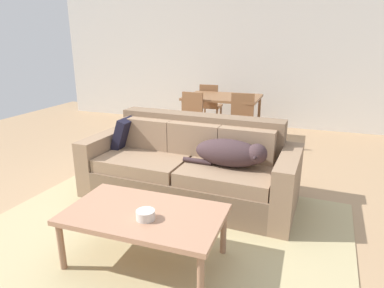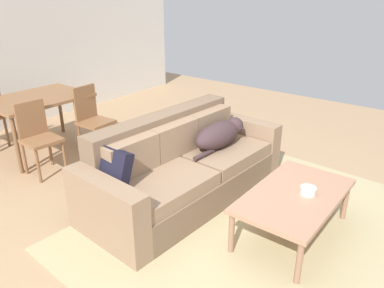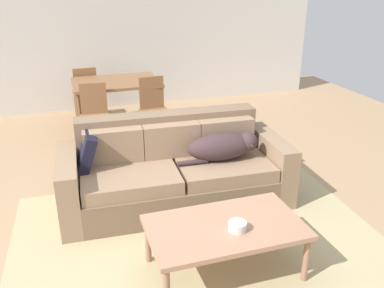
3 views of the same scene
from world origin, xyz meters
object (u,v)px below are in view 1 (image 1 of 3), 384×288
Objects in this scene: couch at (190,168)px; dining_chair_near_left at (190,117)px; coffee_table at (144,217)px; dining_table at (223,100)px; throw_pillow_by_left_arm at (126,133)px; bowl_on_coffee_table at (146,215)px; dining_chair_far_left at (210,104)px; dining_chair_near_right at (241,121)px; dog_on_left_cushion at (231,153)px.

dining_chair_near_left reaches higher than couch.
couch is 1.94× the size of coffee_table.
coffee_table is at bearing -85.20° from dining_table.
throw_pillow_by_left_arm is 0.42× the size of dining_chair_near_left.
bowl_on_coffee_table is 3.71m from dining_table.
dining_chair_near_left reaches higher than throw_pillow_by_left_arm.
bowl_on_coffee_table is at bearing -55.52° from throw_pillow_by_left_arm.
bowl_on_coffee_table is at bearing 98.55° from dining_chair_far_left.
dining_chair_near_left is 1.24m from dining_chair_far_left.
dining_chair_near_right reaches higher than throw_pillow_by_left_arm.
dog_on_left_cushion is 0.71× the size of coffee_table.
dining_chair_near_right reaches higher than bowl_on_coffee_table.
dining_chair_near_right is at bearing 87.33° from coffee_table.
coffee_table is at bearing -55.46° from throw_pillow_by_left_arm.
dining_chair_near_left is at bearing 81.89° from throw_pillow_by_left_arm.
couch is 1.86m from dining_chair_near_left.
throw_pillow_by_left_arm is 1.67m from dining_chair_near_left.
couch is 2.60× the size of dining_chair_near_right.
dining_table is at bearing 98.73° from couch.
bowl_on_coffee_table is at bearing -104.15° from dog_on_left_cushion.
dining_chair_near_left is at bearing 103.06° from coffee_table.
dining_chair_near_right reaches higher than coffee_table.
couch is at bearing -84.22° from dining_table.
couch reaches higher than coffee_table.
couch is 1.87× the size of dining_table.
bowl_on_coffee_table is at bearing -56.36° from coffee_table.
throw_pillow_by_left_arm is 1.65m from coffee_table.
dining_chair_near_right is at bearing 57.67° from throw_pillow_by_left_arm.
dining_table reaches higher than coffee_table.
dining_chair_near_right is at bearing 101.38° from dog_on_left_cushion.
dining_chair_far_left is (-0.02, 1.24, 0.00)m from dining_chair_near_left.
throw_pillow_by_left_arm is at bearing 124.48° from bowl_on_coffee_table.
couch is 0.58m from dog_on_left_cushion.
dining_chair_near_left is at bearing 179.64° from dining_chair_near_right.
bowl_on_coffee_table is (0.13, -1.34, 0.14)m from couch.
dining_chair_near_right is (0.84, 0.05, -0.00)m from dining_chair_near_left.
dog_on_left_cushion is at bearing -73.66° from dining_table.
dining_chair_far_left is (-0.78, 4.32, 0.02)m from bowl_on_coffee_table.
throw_pillow_by_left_arm is at bearing 172.68° from dog_on_left_cushion.
dining_chair_near_right is at bearing -51.33° from dining_table.
bowl_on_coffee_table is at bearing -84.38° from dining_table.
couch reaches higher than bowl_on_coffee_table.
dining_chair_far_left is (-0.86, 1.19, 0.00)m from dining_chair_near_right.
throw_pillow_by_left_arm is 2.00m from dining_chair_near_right.
dining_chair_near_right reaches higher than dining_chair_near_left.
throw_pillow_by_left_arm is (-1.36, 0.25, 0.02)m from dog_on_left_cushion.
dining_chair_near_left is at bearing -123.13° from dining_table.
dining_table is at bearing 121.40° from dining_chair_far_left.
dining_chair_near_right reaches higher than couch.
couch is 2.66× the size of dining_chair_far_left.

